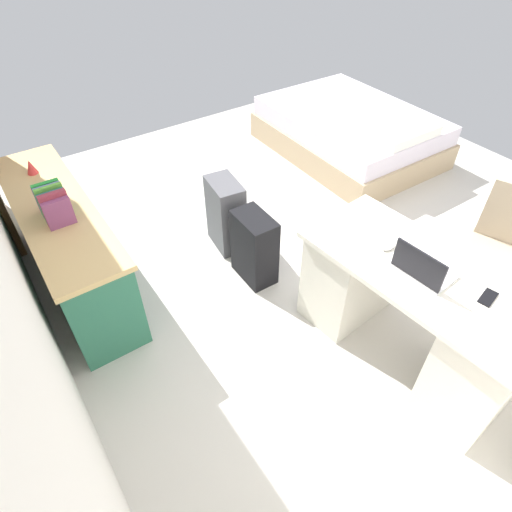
{
  "coord_description": "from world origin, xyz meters",
  "views": [
    {
      "loc": [
        -2.1,
        2.08,
        2.48
      ],
      "look_at": [
        -0.41,
        0.91,
        0.6
      ],
      "focal_mm": 30.3,
      "sensor_mm": 36.0,
      "label": 1
    }
  ],
  "objects_px": {
    "figurine_small": "(31,167)",
    "laptop": "(422,268)",
    "office_chair": "(498,260)",
    "cell_phone_near_laptop": "(488,298)",
    "bed": "(350,132)",
    "desk": "(411,312)",
    "suitcase_black": "(254,248)",
    "computer_mouse": "(388,246)",
    "suitcase_spare_grey": "(226,215)",
    "credenza": "(68,245)"
  },
  "relations": [
    {
      "from": "figurine_small",
      "to": "laptop",
      "type": "bearing_deg",
      "value": -147.72
    },
    {
      "from": "office_chair",
      "to": "cell_phone_near_laptop",
      "type": "distance_m",
      "value": 0.88
    },
    {
      "from": "cell_phone_near_laptop",
      "to": "figurine_small",
      "type": "xyz_separation_m",
      "value": [
        2.73,
        1.68,
        0.03
      ]
    },
    {
      "from": "bed",
      "to": "cell_phone_near_laptop",
      "type": "height_order",
      "value": "cell_phone_near_laptop"
    },
    {
      "from": "desk",
      "to": "suitcase_black",
      "type": "height_order",
      "value": "desk"
    },
    {
      "from": "laptop",
      "to": "computer_mouse",
      "type": "distance_m",
      "value": 0.27
    },
    {
      "from": "computer_mouse",
      "to": "figurine_small",
      "type": "distance_m",
      "value": 2.64
    },
    {
      "from": "cell_phone_near_laptop",
      "to": "computer_mouse",
      "type": "bearing_deg",
      "value": 0.8
    },
    {
      "from": "suitcase_black",
      "to": "suitcase_spare_grey",
      "type": "bearing_deg",
      "value": -2.23
    },
    {
      "from": "office_chair",
      "to": "figurine_small",
      "type": "distance_m",
      "value": 3.47
    },
    {
      "from": "office_chair",
      "to": "suitcase_black",
      "type": "xyz_separation_m",
      "value": [
        1.2,
        1.25,
        -0.13
      ]
    },
    {
      "from": "suitcase_black",
      "to": "laptop",
      "type": "relative_size",
      "value": 1.77
    },
    {
      "from": "cell_phone_near_laptop",
      "to": "figurine_small",
      "type": "bearing_deg",
      "value": 19.48
    },
    {
      "from": "desk",
      "to": "computer_mouse",
      "type": "relative_size",
      "value": 14.87
    },
    {
      "from": "credenza",
      "to": "suitcase_black",
      "type": "xyz_separation_m",
      "value": [
        -0.74,
        -1.18,
        -0.08
      ]
    },
    {
      "from": "computer_mouse",
      "to": "bed",
      "type": "bearing_deg",
      "value": -45.0
    },
    {
      "from": "computer_mouse",
      "to": "cell_phone_near_laptop",
      "type": "distance_m",
      "value": 0.6
    },
    {
      "from": "credenza",
      "to": "computer_mouse",
      "type": "bearing_deg",
      "value": -136.87
    },
    {
      "from": "laptop",
      "to": "desk",
      "type": "bearing_deg",
      "value": -86.7
    },
    {
      "from": "laptop",
      "to": "figurine_small",
      "type": "distance_m",
      "value": 2.85
    },
    {
      "from": "bed",
      "to": "figurine_small",
      "type": "bearing_deg",
      "value": 86.72
    },
    {
      "from": "suitcase_black",
      "to": "credenza",
      "type": "bearing_deg",
      "value": 59.08
    },
    {
      "from": "desk",
      "to": "cell_phone_near_laptop",
      "type": "relative_size",
      "value": 10.94
    },
    {
      "from": "desk",
      "to": "figurine_small",
      "type": "height_order",
      "value": "figurine_small"
    },
    {
      "from": "laptop",
      "to": "computer_mouse",
      "type": "height_order",
      "value": "laptop"
    },
    {
      "from": "desk",
      "to": "cell_phone_near_laptop",
      "type": "height_order",
      "value": "cell_phone_near_laptop"
    },
    {
      "from": "bed",
      "to": "suitcase_black",
      "type": "height_order",
      "value": "bed"
    },
    {
      "from": "desk",
      "to": "bed",
      "type": "height_order",
      "value": "desk"
    },
    {
      "from": "desk",
      "to": "figurine_small",
      "type": "xyz_separation_m",
      "value": [
        2.4,
        1.57,
        0.4
      ]
    },
    {
      "from": "cell_phone_near_laptop",
      "to": "laptop",
      "type": "bearing_deg",
      "value": 13.41
    },
    {
      "from": "suitcase_spare_grey",
      "to": "computer_mouse",
      "type": "relative_size",
      "value": 6.22
    },
    {
      "from": "laptop",
      "to": "computer_mouse",
      "type": "bearing_deg",
      "value": -4.51
    },
    {
      "from": "bed",
      "to": "computer_mouse",
      "type": "height_order",
      "value": "computer_mouse"
    },
    {
      "from": "desk",
      "to": "suitcase_black",
      "type": "distance_m",
      "value": 1.23
    },
    {
      "from": "computer_mouse",
      "to": "figurine_small",
      "type": "xyz_separation_m",
      "value": [
        2.14,
        1.54,
        0.02
      ]
    },
    {
      "from": "credenza",
      "to": "figurine_small",
      "type": "distance_m",
      "value": 0.66
    },
    {
      "from": "bed",
      "to": "suitcase_spare_grey",
      "type": "distance_m",
      "value": 2.09
    },
    {
      "from": "credenza",
      "to": "suitcase_black",
      "type": "relative_size",
      "value": 3.11
    },
    {
      "from": "office_chair",
      "to": "computer_mouse",
      "type": "height_order",
      "value": "office_chair"
    },
    {
      "from": "office_chair",
      "to": "figurine_small",
      "type": "relative_size",
      "value": 8.55
    },
    {
      "from": "suitcase_spare_grey",
      "to": "laptop",
      "type": "bearing_deg",
      "value": -161.45
    },
    {
      "from": "office_chair",
      "to": "computer_mouse",
      "type": "xyz_separation_m",
      "value": [
        0.3,
        0.89,
        0.35
      ]
    },
    {
      "from": "credenza",
      "to": "suitcase_spare_grey",
      "type": "relative_size",
      "value": 2.89
    },
    {
      "from": "desk",
      "to": "cell_phone_near_laptop",
      "type": "xyz_separation_m",
      "value": [
        -0.33,
        -0.1,
        0.37
      ]
    },
    {
      "from": "bed",
      "to": "cell_phone_near_laptop",
      "type": "bearing_deg",
      "value": 148.85
    },
    {
      "from": "laptop",
      "to": "cell_phone_near_laptop",
      "type": "height_order",
      "value": "laptop"
    },
    {
      "from": "suitcase_black",
      "to": "cell_phone_near_laptop",
      "type": "bearing_deg",
      "value": -160.28
    },
    {
      "from": "credenza",
      "to": "bed",
      "type": "relative_size",
      "value": 0.94
    },
    {
      "from": "desk",
      "to": "suitcase_spare_grey",
      "type": "distance_m",
      "value": 1.66
    },
    {
      "from": "laptop",
      "to": "cell_phone_near_laptop",
      "type": "relative_size",
      "value": 2.4
    }
  ]
}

